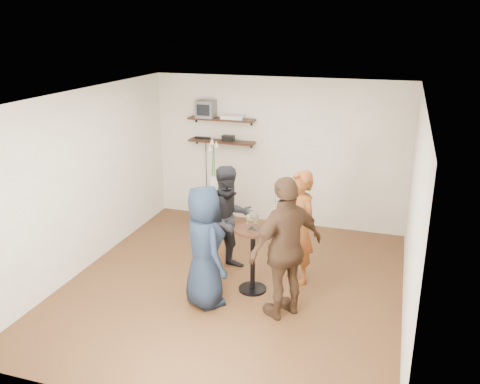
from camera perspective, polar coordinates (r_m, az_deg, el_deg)
name	(u,v)px	position (r m, az deg, el deg)	size (l,w,h in m)	color
room	(233,197)	(6.63, -0.83, -0.54)	(4.58, 5.08, 2.68)	#432315
shelf_upper	(221,119)	(8.98, -2.10, 8.18)	(1.20, 0.25, 0.04)	black
shelf_lower	(222,141)	(9.06, -2.07, 5.69)	(1.20, 0.25, 0.04)	black
crt_monitor	(206,109)	(9.05, -3.82, 9.31)	(0.32, 0.30, 0.30)	#59595B
dvd_deck	(233,117)	(8.90, -0.75, 8.41)	(0.40, 0.24, 0.06)	silver
radio	(228,138)	(9.01, -1.33, 6.06)	(0.22, 0.10, 0.10)	black
power_strip	(203,138)	(9.24, -4.20, 6.10)	(0.30, 0.05, 0.03)	black
side_table	(214,199)	(8.78, -2.93, -0.80)	(0.71, 0.71, 0.67)	black
vase_lilies	(214,176)	(8.65, -2.99, 1.84)	(0.19, 0.20, 0.99)	silver
drinks_table	(253,251)	(6.79, 1.45, -6.65)	(0.49, 0.49, 0.90)	black
wine_glass_fl	(249,220)	(6.61, 1.01, -3.12)	(0.06, 0.06, 0.19)	silver
wine_glass_fr	(256,220)	(6.56, 1.84, -3.22)	(0.07, 0.07, 0.20)	silver
wine_glass_bl	(252,217)	(6.66, 1.37, -2.80)	(0.07, 0.07, 0.21)	silver
wine_glass_br	(255,218)	(6.60, 1.68, -2.98)	(0.07, 0.07, 0.22)	silver
person_plaid	(299,227)	(7.00, 6.68, -3.98)	(0.58, 0.38, 1.60)	red
person_dark	(229,219)	(7.27, -1.23, -3.08)	(0.76, 0.60, 1.57)	black
person_navy	(204,247)	(6.41, -4.03, -6.14)	(0.78, 0.51, 1.59)	#161F31
person_brown	(286,248)	(6.15, 5.20, -6.30)	(1.05, 0.44, 1.79)	#432C1D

